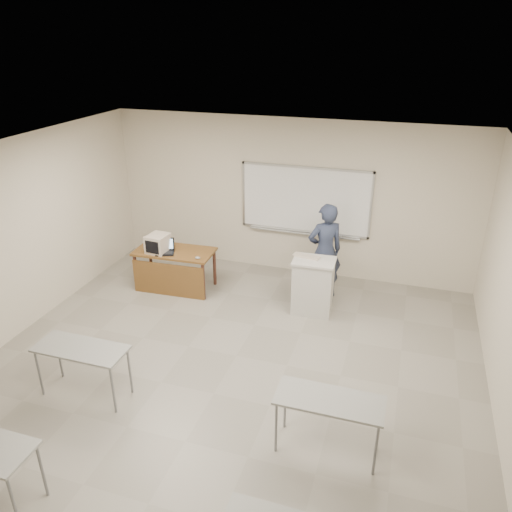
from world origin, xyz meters
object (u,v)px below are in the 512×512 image
(presenter, at_px, (325,251))
(instructor_desk, at_px, (172,263))
(keyboard, at_px, (306,256))
(whiteboard, at_px, (305,201))
(crt_monitor, at_px, (158,243))
(mouse, at_px, (198,258))
(laptop, at_px, (166,250))
(podium, at_px, (313,286))

(presenter, bearing_deg, instructor_desk, -18.23)
(instructor_desk, bearing_deg, keyboard, -0.41)
(whiteboard, height_order, instructor_desk, whiteboard)
(whiteboard, height_order, crt_monitor, whiteboard)
(crt_monitor, xyz_separation_m, mouse, (0.80, -0.08, -0.14))
(crt_monitor, height_order, laptop, crt_monitor)
(crt_monitor, bearing_deg, mouse, -0.39)
(whiteboard, relative_size, laptop, 7.61)
(whiteboard, distance_m, instructor_desk, 2.73)
(instructor_desk, height_order, keyboard, keyboard)
(crt_monitor, relative_size, mouse, 4.01)
(podium, relative_size, presenter, 0.55)
(crt_monitor, relative_size, laptop, 1.23)
(whiteboard, distance_m, podium, 1.84)
(whiteboard, height_order, presenter, whiteboard)
(laptop, bearing_deg, keyboard, -18.44)
(whiteboard, bearing_deg, keyboard, -75.85)
(keyboard, bearing_deg, instructor_desk, -168.43)
(podium, bearing_deg, crt_monitor, 178.01)
(mouse, bearing_deg, keyboard, -15.88)
(mouse, bearing_deg, presenter, -2.45)
(crt_monitor, height_order, mouse, crt_monitor)
(crt_monitor, distance_m, mouse, 0.82)
(crt_monitor, bearing_deg, podium, 5.49)
(podium, bearing_deg, keyboard, 149.44)
(whiteboard, height_order, podium, whiteboard)
(crt_monitor, xyz_separation_m, keyboard, (2.70, 0.10, 0.07))
(mouse, bearing_deg, instructor_desk, 149.58)
(whiteboard, relative_size, crt_monitor, 6.17)
(keyboard, bearing_deg, presenter, 77.90)
(podium, xyz_separation_m, laptop, (-2.70, -0.02, 0.32))
(mouse, bearing_deg, laptop, 152.10)
(whiteboard, relative_size, keyboard, 5.59)
(whiteboard, relative_size, instructor_desk, 1.73)
(instructor_desk, relative_size, mouse, 14.28)
(laptop, height_order, mouse, laptop)
(crt_monitor, distance_m, laptop, 0.18)
(laptop, xyz_separation_m, keyboard, (2.55, 0.10, 0.18))
(instructor_desk, relative_size, keyboard, 3.23)
(podium, distance_m, presenter, 0.73)
(mouse, bearing_deg, crt_monitor, 153.33)
(laptop, xyz_separation_m, presenter, (2.76, 0.65, 0.07))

